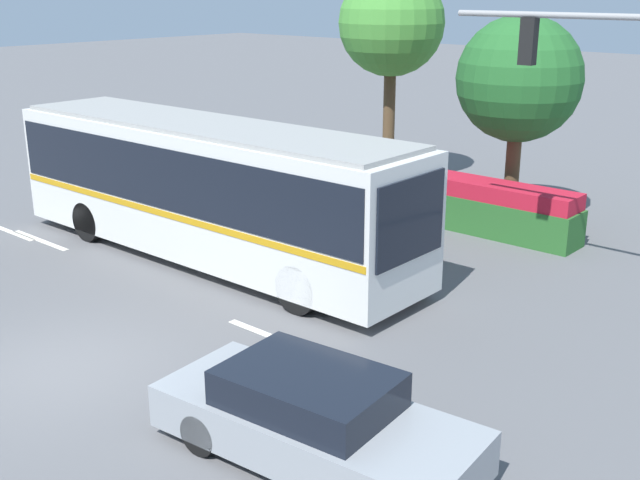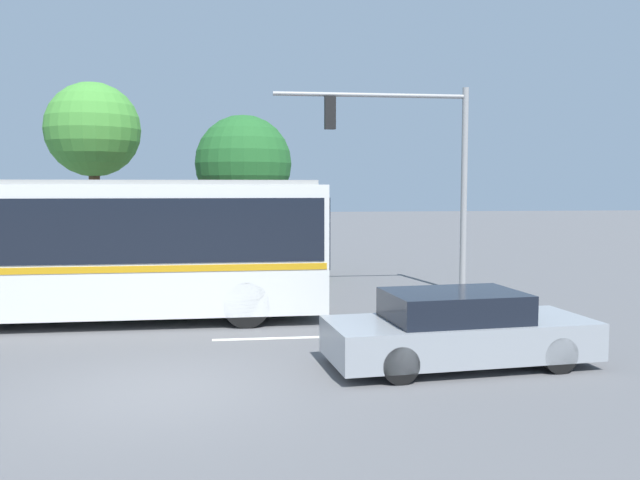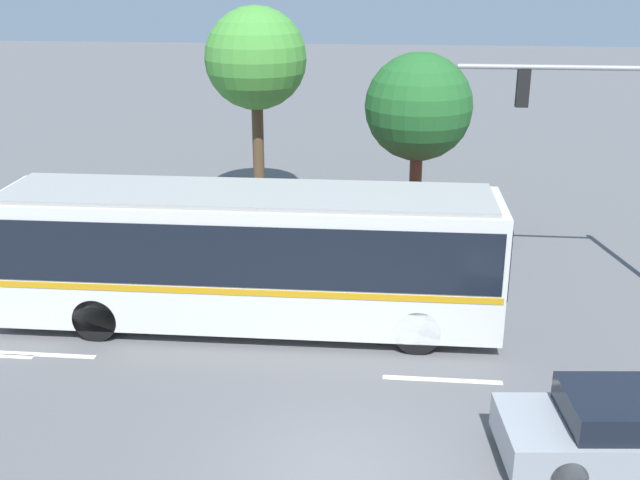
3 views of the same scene
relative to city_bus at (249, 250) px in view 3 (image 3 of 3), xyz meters
name	(u,v)px [view 3 (image 3 of 3)]	position (x,y,z in m)	size (l,w,h in m)	color
ground_plane	(338,472)	(2.46, -5.37, -1.82)	(140.00, 140.00, 0.00)	#5B5B5E
city_bus	(249,250)	(0.00, 0.00, 0.00)	(11.31, 2.64, 3.20)	silver
sedan_foreground	(635,430)	(7.35, -4.60, -1.21)	(4.65, 2.20, 1.28)	gray
traffic_light_pole	(624,137)	(8.72, 2.98, 2.14)	(5.54, 0.24, 5.84)	gray
flowering_hedge	(391,219)	(3.16, 6.06, -1.16)	(6.36, 1.07, 1.34)	#286028
street_tree_left	(256,60)	(-1.31, 8.80, 3.17)	(3.28, 3.28, 6.68)	brown
street_tree_centre	(419,108)	(3.88, 7.31, 1.99)	(3.25, 3.25, 5.46)	brown
lane_stripe_near	(442,380)	(4.32, -2.21, -1.81)	(2.40, 0.16, 0.01)	silver
lane_stripe_far	(41,355)	(-4.20, -1.98, -1.81)	(2.40, 0.16, 0.01)	silver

